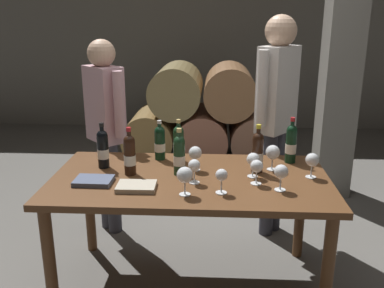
{
  "coord_description": "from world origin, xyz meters",
  "views": [
    {
      "loc": [
        0.15,
        -2.43,
        1.72
      ],
      "look_at": [
        0.0,
        0.2,
        0.91
      ],
      "focal_mm": 39.81,
      "sensor_mm": 36.0,
      "label": 1
    }
  ],
  "objects_px": {
    "wine_glass_4": "(194,166)",
    "wine_glass_1": "(253,160)",
    "dining_table": "(190,191)",
    "leather_ledger": "(136,187)",
    "wine_glass_3": "(281,172)",
    "wine_glass_6": "(273,153)",
    "wine_glass_0": "(195,154)",
    "tasting_notebook": "(94,181)",
    "wine_glass_2": "(312,160)",
    "sommelier_presenting": "(276,107)",
    "wine_glass_5": "(222,176)",
    "taster_seated_left": "(106,121)",
    "wine_bottle_4": "(130,154)",
    "wine_glass_8": "(257,167)",
    "wine_bottle_1": "(179,155)",
    "wine_bottle_6": "(179,143)",
    "wine_bottle_5": "(291,143)",
    "wine_bottle_0": "(160,142)",
    "wine_glass_7": "(185,176)",
    "wine_bottle_2": "(258,152)",
    "wine_bottle_3": "(103,148)"
  },
  "relations": [
    {
      "from": "wine_glass_5",
      "to": "tasting_notebook",
      "type": "bearing_deg",
      "value": 172.05
    },
    {
      "from": "wine_bottle_0",
      "to": "taster_seated_left",
      "type": "xyz_separation_m",
      "value": [
        -0.47,
        0.4,
        0.04
      ]
    },
    {
      "from": "wine_glass_5",
      "to": "wine_glass_0",
      "type": "bearing_deg",
      "value": 114.59
    },
    {
      "from": "wine_bottle_2",
      "to": "wine_bottle_4",
      "type": "xyz_separation_m",
      "value": [
        -0.79,
        -0.09,
        -0.0
      ]
    },
    {
      "from": "wine_glass_1",
      "to": "wine_glass_8",
      "type": "bearing_deg",
      "value": -84.23
    },
    {
      "from": "leather_ledger",
      "to": "wine_bottle_6",
      "type": "bearing_deg",
      "value": 66.79
    },
    {
      "from": "wine_bottle_1",
      "to": "wine_bottle_4",
      "type": "xyz_separation_m",
      "value": [
        -0.31,
        -0.02,
        0.0
      ]
    },
    {
      "from": "leather_ledger",
      "to": "sommelier_presenting",
      "type": "relative_size",
      "value": 0.13
    },
    {
      "from": "wine_glass_4",
      "to": "taster_seated_left",
      "type": "xyz_separation_m",
      "value": [
        -0.73,
        0.81,
        0.06
      ]
    },
    {
      "from": "wine_bottle_2",
      "to": "sommelier_presenting",
      "type": "distance_m",
      "value": 0.68
    },
    {
      "from": "wine_bottle_2",
      "to": "leather_ledger",
      "type": "distance_m",
      "value": 0.79
    },
    {
      "from": "wine_glass_2",
      "to": "sommelier_presenting",
      "type": "distance_m",
      "value": 0.75
    },
    {
      "from": "wine_glass_6",
      "to": "tasting_notebook",
      "type": "relative_size",
      "value": 0.75
    },
    {
      "from": "tasting_notebook",
      "to": "wine_glass_8",
      "type": "bearing_deg",
      "value": 3.36
    },
    {
      "from": "wine_glass_1",
      "to": "sommelier_presenting",
      "type": "xyz_separation_m",
      "value": [
        0.23,
        0.73,
        0.17
      ]
    },
    {
      "from": "wine_bottle_0",
      "to": "leather_ledger",
      "type": "distance_m",
      "value": 0.54
    },
    {
      "from": "wine_glass_4",
      "to": "tasting_notebook",
      "type": "bearing_deg",
      "value": -176.6
    },
    {
      "from": "wine_bottle_5",
      "to": "wine_glass_3",
      "type": "distance_m",
      "value": 0.5
    },
    {
      "from": "wine_bottle_4",
      "to": "wine_glass_8",
      "type": "xyz_separation_m",
      "value": [
        0.77,
        -0.12,
        -0.02
      ]
    },
    {
      "from": "tasting_notebook",
      "to": "leather_ledger",
      "type": "relative_size",
      "value": 1.0
    },
    {
      "from": "dining_table",
      "to": "wine_bottle_2",
      "type": "distance_m",
      "value": 0.48
    },
    {
      "from": "wine_glass_7",
      "to": "wine_glass_8",
      "type": "xyz_separation_m",
      "value": [
        0.41,
        0.18,
        -0.01
      ]
    },
    {
      "from": "wine_glass_1",
      "to": "wine_glass_5",
      "type": "relative_size",
      "value": 1.08
    },
    {
      "from": "wine_glass_0",
      "to": "sommelier_presenting",
      "type": "bearing_deg",
      "value": 47.18
    },
    {
      "from": "dining_table",
      "to": "wine_glass_3",
      "type": "height_order",
      "value": "wine_glass_3"
    },
    {
      "from": "wine_glass_0",
      "to": "tasting_notebook",
      "type": "height_order",
      "value": "wine_glass_0"
    },
    {
      "from": "wine_glass_1",
      "to": "wine_glass_7",
      "type": "height_order",
      "value": "wine_glass_7"
    },
    {
      "from": "wine_bottle_4",
      "to": "wine_glass_4",
      "type": "height_order",
      "value": "wine_bottle_4"
    },
    {
      "from": "wine_glass_7",
      "to": "tasting_notebook",
      "type": "relative_size",
      "value": 0.74
    },
    {
      "from": "wine_glass_3",
      "to": "wine_glass_6",
      "type": "height_order",
      "value": "wine_glass_6"
    },
    {
      "from": "wine_bottle_4",
      "to": "wine_glass_3",
      "type": "distance_m",
      "value": 0.92
    },
    {
      "from": "wine_bottle_2",
      "to": "wine_bottle_5",
      "type": "relative_size",
      "value": 1.0
    },
    {
      "from": "leather_ledger",
      "to": "wine_glass_3",
      "type": "bearing_deg",
      "value": 0.61
    },
    {
      "from": "wine_bottle_3",
      "to": "wine_glass_3",
      "type": "relative_size",
      "value": 1.94
    },
    {
      "from": "wine_glass_2",
      "to": "wine_bottle_1",
      "type": "bearing_deg",
      "value": 179.35
    },
    {
      "from": "wine_glass_4",
      "to": "wine_glass_1",
      "type": "bearing_deg",
      "value": 18.48
    },
    {
      "from": "wine_bottle_4",
      "to": "wine_glass_7",
      "type": "bearing_deg",
      "value": -39.26
    },
    {
      "from": "wine_glass_5",
      "to": "taster_seated_left",
      "type": "relative_size",
      "value": 0.09
    },
    {
      "from": "wine_bottle_0",
      "to": "wine_bottle_1",
      "type": "height_order",
      "value": "wine_bottle_1"
    },
    {
      "from": "wine_bottle_2",
      "to": "wine_glass_8",
      "type": "relative_size",
      "value": 2.06
    },
    {
      "from": "leather_ledger",
      "to": "taster_seated_left",
      "type": "height_order",
      "value": "taster_seated_left"
    },
    {
      "from": "wine_glass_2",
      "to": "sommelier_presenting",
      "type": "relative_size",
      "value": 0.09
    },
    {
      "from": "wine_bottle_0",
      "to": "wine_glass_1",
      "type": "height_order",
      "value": "wine_bottle_0"
    },
    {
      "from": "wine_bottle_2",
      "to": "wine_glass_5",
      "type": "relative_size",
      "value": 2.16
    },
    {
      "from": "wine_glass_4",
      "to": "leather_ledger",
      "type": "height_order",
      "value": "wine_glass_4"
    },
    {
      "from": "wine_glass_0",
      "to": "wine_glass_2",
      "type": "bearing_deg",
      "value": -7.07
    },
    {
      "from": "wine_bottle_6",
      "to": "wine_glass_2",
      "type": "xyz_separation_m",
      "value": [
        0.83,
        -0.26,
        -0.02
      ]
    },
    {
      "from": "wine_bottle_3",
      "to": "dining_table",
      "type": "bearing_deg",
      "value": -13.76
    },
    {
      "from": "wine_glass_0",
      "to": "taster_seated_left",
      "type": "bearing_deg",
      "value": 140.39
    },
    {
      "from": "dining_table",
      "to": "leather_ledger",
      "type": "height_order",
      "value": "leather_ledger"
    }
  ]
}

